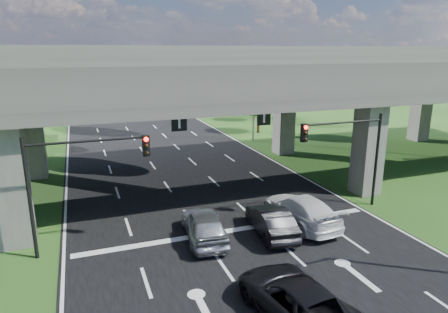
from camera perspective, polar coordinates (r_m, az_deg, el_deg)
ground at (r=19.84m, az=5.02°, el=-14.62°), size 160.00×160.00×0.00m
road at (r=28.35m, az=-3.62°, el=-5.19°), size 18.00×120.00×0.03m
overpass at (r=28.60m, az=-5.06°, el=11.20°), size 80.00×15.00×10.00m
signal_right at (r=25.42m, az=17.54°, el=1.56°), size 5.76×0.54×6.00m
signal_left at (r=20.26m, az=-20.30°, el=-2.00°), size 5.76×0.54×6.00m
streetlight_far at (r=43.46m, az=3.81°, el=9.76°), size 3.38×0.25×10.00m
streetlight_beyond at (r=58.39m, az=-2.70°, el=11.11°), size 3.38×0.25×10.00m
tree_left_near at (r=42.32m, az=-29.04°, el=6.39°), size 4.50×4.50×7.80m
tree_left_far at (r=57.97m, az=-25.90°, el=8.92°), size 4.80×4.80×8.32m
tree_right_near at (r=48.44m, az=5.06°, el=8.67°), size 4.20×4.20×7.28m
tree_right_mid at (r=56.94m, az=4.35°, el=9.29°), size 3.91×3.90×6.76m
tree_right_far at (r=62.86m, az=-2.09°, el=10.45°), size 4.50×4.50×7.80m
car_silver at (r=21.35m, az=-2.85°, el=-9.76°), size 2.46×5.01×1.64m
car_dark at (r=22.08m, az=6.73°, el=-9.15°), size 2.16×4.78×1.52m
car_white at (r=23.58m, az=10.89°, el=-7.50°), size 2.72×5.92×1.68m
car_trailing at (r=15.96m, az=10.36°, el=-19.48°), size 3.30×5.94×1.57m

